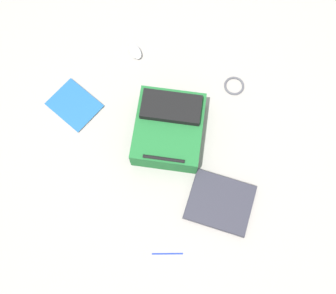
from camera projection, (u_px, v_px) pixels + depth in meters
ground_plane at (167, 141)px, 2.12m from camera, size 3.89×3.89×0.00m
backpack at (169, 128)px, 2.06m from camera, size 0.51×0.51×0.18m
laptop at (220, 202)px, 2.01m from camera, size 0.39×0.40×0.03m
book_red at (74, 105)px, 2.17m from camera, size 0.24×0.28×0.01m
computer_mouse at (135, 51)px, 2.26m from camera, size 0.08×0.12×0.04m
cable_coil at (234, 85)px, 2.21m from camera, size 0.11×0.11×0.01m
pen_black at (167, 254)px, 1.94m from camera, size 0.12×0.10×0.01m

